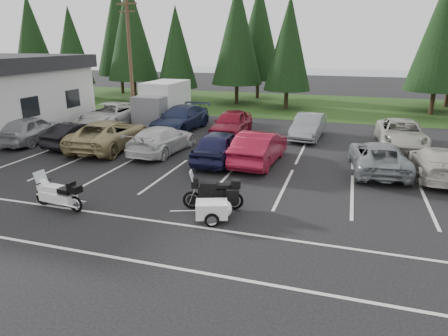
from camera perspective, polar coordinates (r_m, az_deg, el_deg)
ground at (r=16.58m, az=-2.98°, el=-2.85°), size 120.00×120.00×0.00m
grass_strip at (r=39.35m, az=9.36°, el=8.94°), size 80.00×16.00×0.01m
lake_water at (r=69.80m, az=16.53°, el=12.17°), size 70.00×50.00×0.02m
utility_pole at (r=30.73m, az=-13.27°, el=15.14°), size 1.60×0.26×9.00m
box_truck at (r=30.52m, az=-9.08°, el=9.23°), size 2.40×5.60×2.90m
stall_markings at (r=18.36m, az=-0.81°, el=-0.76°), size 32.00×16.00×0.01m
conifer_0 at (r=49.92m, az=-25.81°, el=16.48°), size 4.58×4.58×10.66m
conifer_1 at (r=45.07m, az=-20.97°, el=16.02°), size 3.96×3.96×9.22m
conifer_2 at (r=43.08m, az=-13.18°, el=18.74°), size 5.10×5.10×11.89m
conifer_3 at (r=39.33m, az=-6.82°, el=16.75°), size 3.87×3.87×9.02m
conifer_4 at (r=38.88m, az=1.90°, el=18.71°), size 4.80×4.80×11.17m
conifer_5 at (r=36.55m, az=9.23°, el=17.16°), size 4.14×4.14×9.63m
conifer_6 at (r=37.23m, az=28.89°, el=16.98°), size 4.93×4.93×11.48m
conifer_back_a at (r=48.74m, az=-14.89°, el=18.73°), size 5.28×5.28×12.30m
conifer_back_b at (r=43.10m, az=5.00°, el=18.87°), size 4.97×4.97×11.58m
car_near_0 at (r=26.49m, az=-25.78°, el=5.02°), size 2.35×4.89×1.61m
car_near_1 at (r=24.58m, az=-20.32°, el=4.54°), size 1.84×4.30×1.38m
car_near_2 at (r=23.38m, az=-16.09°, el=4.64°), size 3.14×6.06×1.63m
car_near_3 at (r=21.92m, az=-8.80°, el=4.06°), size 2.44×5.17×1.46m
car_near_4 at (r=19.99m, az=-0.53°, el=3.18°), size 1.95×4.76×1.62m
car_near_5 at (r=19.75m, az=5.07°, el=2.98°), size 2.01×5.08×1.64m
car_near_6 at (r=19.76m, az=21.18°, el=1.48°), size 2.77×5.25×1.41m
car_near_7 at (r=19.98m, az=28.10°, el=0.69°), size 1.97×4.74×1.37m
car_far_0 at (r=29.48m, az=-15.97°, el=7.27°), size 3.11×6.16×1.67m
car_far_1 at (r=27.42m, az=-6.21°, el=7.06°), size 2.79×5.77×1.62m
car_far_2 at (r=25.58m, az=1.08°, el=6.41°), size 1.95×4.81×1.64m
car_far_3 at (r=25.51m, az=11.98°, el=5.84°), size 1.92×4.65×1.50m
car_far_4 at (r=25.08m, az=23.97°, el=4.52°), size 2.63×5.50×1.51m
touring_motorcycle at (r=15.52m, az=-22.71°, el=-3.07°), size 2.51×1.04×1.35m
cargo_trailer at (r=13.47m, az=-1.77°, el=-6.21°), size 1.73×1.32×0.71m
adventure_motorcycle at (r=14.25m, az=-1.60°, el=-3.16°), size 2.56×1.42×1.48m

